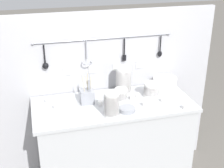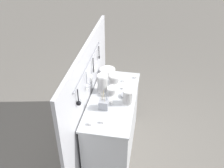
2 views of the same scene
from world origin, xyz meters
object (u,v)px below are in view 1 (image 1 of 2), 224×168
(bowl_stack_tall_left, at_px, (152,90))
(cup_beside_plates, at_px, (145,104))
(plate_stack, at_px, (165,83))
(cup_front_left, at_px, (56,106))
(bowl_stack_nested_right, at_px, (121,95))
(cup_edge_far, at_px, (100,103))
(cup_edge_near, at_px, (132,97))
(cutlery_caddy, at_px, (87,96))
(bowl_stack_wide_centre, at_px, (112,104))
(steel_mixing_bowl, at_px, (127,109))
(bowl_stack_back_corner, at_px, (123,81))
(cup_back_left, at_px, (48,100))
(cup_centre, at_px, (185,107))
(cup_back_right, at_px, (163,100))
(cup_by_caddy, at_px, (138,95))

(bowl_stack_tall_left, xyz_separation_m, cup_beside_plates, (-0.13, -0.17, -0.05))
(plate_stack, height_order, cup_front_left, plate_stack)
(bowl_stack_nested_right, height_order, cup_edge_far, bowl_stack_nested_right)
(plate_stack, distance_m, cup_edge_near, 0.41)
(plate_stack, distance_m, cutlery_caddy, 0.79)
(bowl_stack_wide_centre, height_order, steel_mixing_bowl, bowl_stack_wide_centre)
(cutlery_caddy, bearing_deg, bowl_stack_back_corner, 14.15)
(cup_edge_near, bearing_deg, cup_back_left, 169.33)
(bowl_stack_back_corner, relative_size, cup_centre, 5.74)
(bowl_stack_wide_centre, height_order, cup_beside_plates, bowl_stack_wide_centre)
(bowl_stack_tall_left, relative_size, bowl_stack_nested_right, 1.24)
(cutlery_caddy, height_order, cup_beside_plates, cutlery_caddy)
(plate_stack, distance_m, cup_centre, 0.44)
(cup_centre, height_order, cup_back_left, same)
(cup_centre, relative_size, cup_back_left, 1.00)
(plate_stack, xyz_separation_m, cutlery_caddy, (-0.78, -0.10, 0.01))
(cup_beside_plates, relative_size, cup_back_right, 1.00)
(cup_edge_far, bearing_deg, bowl_stack_tall_left, 5.96)
(bowl_stack_tall_left, xyz_separation_m, bowl_stack_nested_right, (-0.30, -0.01, -0.01))
(cup_edge_far, bearing_deg, cup_back_right, -9.09)
(bowl_stack_nested_right, height_order, bowl_stack_wide_centre, bowl_stack_wide_centre)
(bowl_stack_tall_left, relative_size, cup_front_left, 3.09)
(steel_mixing_bowl, xyz_separation_m, cup_by_caddy, (0.17, 0.23, 0.00))
(bowl_stack_nested_right, height_order, plate_stack, bowl_stack_nested_right)
(cup_edge_near, distance_m, cup_by_caddy, 0.07)
(bowl_stack_tall_left, bearing_deg, cup_beside_plates, -127.04)
(bowl_stack_nested_right, bearing_deg, cup_edge_near, -1.60)
(cutlery_caddy, distance_m, cup_front_left, 0.28)
(cutlery_caddy, height_order, cup_back_right, cutlery_caddy)
(bowl_stack_wide_centre, height_order, cup_front_left, bowl_stack_wide_centre)
(cup_centre, bearing_deg, cup_front_left, 164.35)
(cup_beside_plates, distance_m, cup_back_right, 0.19)
(cup_back_right, distance_m, cup_back_left, 1.02)
(cup_back_right, bearing_deg, bowl_stack_back_corner, 138.24)
(plate_stack, bearing_deg, cutlery_caddy, -172.83)
(bowl_stack_back_corner, height_order, bowl_stack_wide_centre, bowl_stack_back_corner)
(cup_centre, bearing_deg, cup_by_caddy, 134.75)
(cup_by_caddy, bearing_deg, cup_beside_plates, -89.06)
(bowl_stack_wide_centre, bearing_deg, cup_back_right, 12.75)
(cup_front_left, bearing_deg, cup_back_left, 113.30)
(bowl_stack_nested_right, relative_size, cup_back_left, 2.49)
(bowl_stack_wide_centre, relative_size, cup_front_left, 4.57)
(bowl_stack_wide_centre, xyz_separation_m, cup_back_left, (-0.48, 0.38, -0.09))
(bowl_stack_wide_centre, bearing_deg, steel_mixing_bowl, 15.57)
(bowl_stack_back_corner, bearing_deg, bowl_stack_nested_right, -115.61)
(cutlery_caddy, bearing_deg, cup_back_left, 164.03)
(bowl_stack_tall_left, height_order, cup_front_left, bowl_stack_tall_left)
(steel_mixing_bowl, height_order, cutlery_caddy, cutlery_caddy)
(cup_by_caddy, bearing_deg, bowl_stack_wide_centre, -140.06)
(cutlery_caddy, relative_size, cup_front_left, 6.01)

